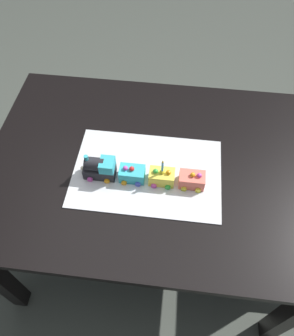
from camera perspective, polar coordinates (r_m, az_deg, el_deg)
ground_plane at (r=2.02m, az=0.62°, el=-11.64°), size 8.00×8.00×0.00m
dining_table at (r=1.47m, az=0.84°, el=-1.57°), size 1.40×1.00×0.74m
cake_board at (r=1.35m, az=-0.00°, el=-0.79°), size 0.60×0.40×0.00m
cake_locomotive at (r=1.32m, az=-8.18°, el=0.03°), size 0.14×0.08×0.12m
cake_car_gondola_turquoise at (r=1.31m, az=-2.61°, el=-0.99°), size 0.10×0.08×0.07m
cake_car_flatbed_lemon at (r=1.30m, az=2.56°, el=-1.48°), size 0.10×0.08×0.07m
cake_car_caboose_coral at (r=1.30m, az=7.75°, el=-2.00°), size 0.10×0.08×0.07m
birthday_candle at (r=1.24m, az=2.70°, el=0.41°), size 0.01×0.01×0.06m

